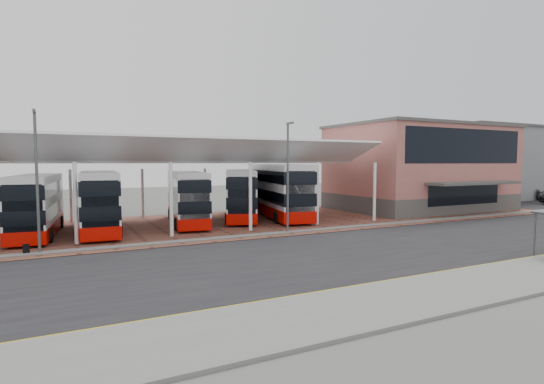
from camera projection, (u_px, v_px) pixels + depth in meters
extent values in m
plane|color=#51534D|center=(310.00, 252.00, 24.63)|extent=(140.00, 140.00, 0.00)
cube|color=black|center=(320.00, 255.00, 23.74)|extent=(120.00, 14.00, 0.02)
cube|color=brown|center=(250.00, 221.00, 37.10)|extent=(72.00, 16.00, 0.06)
cube|color=#626260|center=(432.00, 293.00, 16.62)|extent=(120.00, 4.00, 0.14)
cube|color=#626260|center=(264.00, 235.00, 30.14)|extent=(120.00, 0.80, 0.14)
cube|color=#CAA900|center=(396.00, 282.00, 18.40)|extent=(120.00, 0.12, 0.01)
cube|color=#CAA900|center=(391.00, 280.00, 18.67)|extent=(120.00, 0.12, 0.01)
cylinder|color=white|center=(76.00, 204.00, 26.59)|extent=(0.26, 0.26, 5.20)
cylinder|color=white|center=(71.00, 196.00, 36.40)|extent=(0.26, 0.26, 4.60)
cylinder|color=white|center=(171.00, 200.00, 29.30)|extent=(0.26, 0.26, 5.20)
cylinder|color=white|center=(143.00, 194.00, 39.11)|extent=(0.26, 0.26, 4.60)
cylinder|color=white|center=(250.00, 197.00, 32.01)|extent=(0.26, 0.26, 5.20)
cylinder|color=white|center=(205.00, 192.00, 41.82)|extent=(0.26, 0.26, 4.60)
cylinder|color=white|center=(317.00, 194.00, 34.72)|extent=(0.26, 0.26, 5.20)
cylinder|color=white|center=(260.00, 190.00, 44.53)|extent=(0.26, 0.26, 4.60)
cylinder|color=white|center=(375.00, 192.00, 37.43)|extent=(0.26, 0.26, 5.20)
cylinder|color=white|center=(309.00, 188.00, 47.24)|extent=(0.26, 0.26, 4.60)
cube|color=white|center=(163.00, 150.00, 31.02)|extent=(37.00, 4.95, 1.95)
cube|color=white|center=(148.00, 154.00, 36.01)|extent=(37.00, 7.12, 1.43)
cube|color=#4C4947|center=(418.00, 201.00, 47.41)|extent=(18.00, 12.00, 1.80)
cube|color=#AF655C|center=(419.00, 161.00, 47.09)|extent=(18.00, 12.00, 7.20)
cube|color=black|center=(465.00, 146.00, 41.75)|extent=(16.00, 0.25, 3.40)
cube|color=black|center=(464.00, 194.00, 42.08)|extent=(10.00, 0.25, 2.20)
cube|color=#4C4947|center=(474.00, 183.00, 41.02)|extent=(11.00, 2.40, 0.25)
cube|color=#4C4947|center=(420.00, 127.00, 46.84)|extent=(18.40, 12.40, 0.30)
cube|color=slate|center=(487.00, 164.00, 67.30)|extent=(30.00, 20.00, 10.00)
cube|color=#4C4947|center=(488.00, 131.00, 66.95)|extent=(30.50, 20.50, 0.30)
cylinder|color=#4E4F53|center=(37.00, 184.00, 23.64)|extent=(0.16, 0.16, 8.00)
cube|color=#4E4F53|center=(34.00, 111.00, 23.09)|extent=(0.15, 0.90, 0.15)
cylinder|color=#4E4F53|center=(288.00, 179.00, 30.86)|extent=(0.16, 0.16, 8.00)
cube|color=#4E4F53|center=(290.00, 123.00, 30.31)|extent=(0.15, 0.90, 0.15)
cube|color=silver|center=(37.00, 204.00, 29.68)|extent=(3.40, 10.50, 4.03)
cube|color=#BD0700|center=(38.00, 227.00, 29.80)|extent=(3.44, 10.54, 0.84)
cube|color=black|center=(37.00, 210.00, 29.71)|extent=(3.44, 10.54, 0.89)
cube|color=black|center=(36.00, 188.00, 29.61)|extent=(3.44, 10.54, 0.89)
cube|color=black|center=(23.00, 213.00, 24.93)|extent=(2.11, 0.31, 3.37)
cylinder|color=black|center=(8.00, 238.00, 26.32)|extent=(0.36, 0.96, 0.94)
cylinder|color=black|center=(50.00, 235.00, 27.15)|extent=(0.36, 0.96, 0.94)
cylinder|color=black|center=(27.00, 223.00, 32.46)|extent=(0.36, 0.96, 0.94)
cylinder|color=black|center=(61.00, 222.00, 33.30)|extent=(0.36, 0.96, 0.94)
cube|color=silver|center=(99.00, 200.00, 31.44)|extent=(3.22, 10.92, 4.21)
cube|color=#BD0700|center=(100.00, 223.00, 31.56)|extent=(3.26, 10.96, 0.88)
cube|color=black|center=(100.00, 206.00, 31.47)|extent=(3.26, 10.96, 0.93)
cube|color=black|center=(99.00, 185.00, 31.36)|extent=(3.26, 10.96, 0.93)
cube|color=black|center=(100.00, 208.00, 26.54)|extent=(2.20, 0.26, 3.52)
cylinder|color=black|center=(81.00, 233.00, 27.93)|extent=(0.34, 1.00, 0.98)
cylinder|color=black|center=(120.00, 231.00, 28.87)|extent=(0.34, 1.00, 0.98)
cylinder|color=black|center=(83.00, 220.00, 34.27)|extent=(0.34, 1.00, 0.98)
cylinder|color=black|center=(115.00, 218.00, 35.21)|extent=(0.34, 1.00, 0.98)
cube|color=silver|center=(187.00, 196.00, 35.47)|extent=(4.07, 10.76, 4.11)
cube|color=#BD0700|center=(187.00, 216.00, 35.58)|extent=(4.11, 10.80, 0.86)
cube|color=black|center=(187.00, 202.00, 35.50)|extent=(4.11, 10.80, 0.91)
cube|color=black|center=(187.00, 183.00, 35.39)|extent=(4.11, 10.80, 0.91)
cube|color=black|center=(195.00, 203.00, 30.52)|extent=(2.14, 0.44, 3.44)
cylinder|color=black|center=(176.00, 224.00, 32.03)|extent=(0.42, 0.99, 0.96)
cylinder|color=black|center=(208.00, 223.00, 32.75)|extent=(0.42, 0.99, 0.96)
cylinder|color=black|center=(170.00, 214.00, 38.43)|extent=(0.42, 0.99, 0.96)
cylinder|color=black|center=(196.00, 213.00, 39.15)|extent=(0.42, 0.99, 0.96)
cube|color=silver|center=(241.00, 193.00, 38.64)|extent=(6.24, 10.93, 4.21)
cube|color=#BD0700|center=(241.00, 212.00, 38.76)|extent=(6.29, 10.98, 0.88)
cube|color=black|center=(241.00, 198.00, 38.67)|extent=(6.29, 10.98, 0.93)
cube|color=black|center=(240.00, 181.00, 38.56)|extent=(6.29, 10.98, 0.93)
cube|color=black|center=(242.00, 199.00, 33.34)|extent=(2.09, 0.90, 3.53)
cylinder|color=black|center=(227.00, 218.00, 35.23)|extent=(0.62, 1.01, 0.98)
cylinder|color=black|center=(256.00, 218.00, 35.46)|extent=(0.62, 1.01, 0.98)
cylinder|color=black|center=(228.00, 209.00, 42.08)|extent=(0.62, 1.01, 0.98)
cylinder|color=black|center=(252.00, 209.00, 42.31)|extent=(0.62, 1.01, 0.98)
cube|color=silver|center=(280.00, 190.00, 39.42)|extent=(5.12, 12.29, 4.69)
cube|color=#BD0700|center=(280.00, 210.00, 39.56)|extent=(5.17, 12.34, 0.98)
cube|color=black|center=(280.00, 195.00, 39.46)|extent=(5.17, 12.34, 1.04)
cube|color=black|center=(280.00, 176.00, 39.34)|extent=(5.17, 12.34, 1.04)
cube|color=black|center=(300.00, 195.00, 33.71)|extent=(2.42, 0.61, 3.92)
cylinder|color=black|center=(277.00, 217.00, 35.52)|extent=(0.52, 1.13, 1.09)
cylinder|color=black|center=(307.00, 216.00, 36.23)|extent=(0.52, 1.13, 1.09)
cylinder|color=black|center=(256.00, 208.00, 42.91)|extent=(0.52, 1.13, 1.09)
cylinder|color=black|center=(282.00, 207.00, 43.62)|extent=(0.52, 1.13, 1.09)
cube|color=black|center=(26.00, 249.00, 23.73)|extent=(0.33, 0.24, 0.57)
cylinder|color=#4E4F53|center=(535.00, 234.00, 22.94)|extent=(0.10, 0.10, 2.32)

